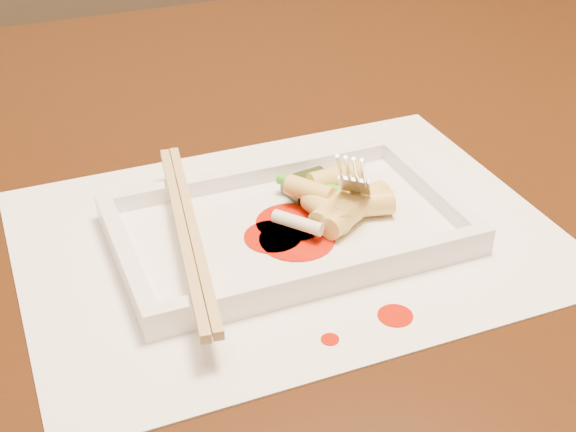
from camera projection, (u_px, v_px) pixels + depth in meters
name	position (u px, v px, depth m)	size (l,w,h in m)	color
table	(294.00, 246.00, 0.78)	(1.40, 0.90, 0.75)	black
placemat	(288.00, 237.00, 0.61)	(0.40, 0.30, 0.00)	white
sauce_splatter_a	(395.00, 316.00, 0.53)	(0.02, 0.02, 0.00)	#B51505
sauce_splatter_b	(330.00, 339.00, 0.51)	(0.01, 0.01, 0.00)	#B51505
plate_base	(288.00, 231.00, 0.61)	(0.26, 0.16, 0.01)	white
plate_rim_far	(254.00, 174.00, 0.66)	(0.26, 0.01, 0.01)	white
plate_rim_near	(329.00, 274.00, 0.55)	(0.26, 0.01, 0.01)	white
plate_rim_left	(125.00, 256.00, 0.56)	(0.01, 0.14, 0.01)	white
plate_rim_right	(431.00, 188.00, 0.64)	(0.01, 0.14, 0.01)	white
veg_piece	(309.00, 185.00, 0.65)	(0.04, 0.03, 0.01)	black
scallion_white	(298.00, 223.00, 0.59)	(0.01, 0.01, 0.04)	#EAEACC
scallion_green	(328.00, 189.00, 0.63)	(0.01, 0.01, 0.09)	#2B9C19
chopstick_a	(182.00, 231.00, 0.57)	(0.01, 0.24, 0.01)	tan
chopstick_b	(193.00, 228.00, 0.57)	(0.01, 0.24, 0.01)	tan
fork	(365.00, 114.00, 0.60)	(0.09, 0.10, 0.14)	silver
sauce_blob_0	(273.00, 237.00, 0.60)	(0.04, 0.04, 0.00)	#B51505
sauce_blob_1	(291.00, 223.00, 0.61)	(0.05, 0.05, 0.00)	#B51505
sauce_blob_2	(297.00, 239.00, 0.59)	(0.06, 0.06, 0.00)	#B51505
rice_cake_0	(347.00, 215.00, 0.60)	(0.02, 0.02, 0.05)	#EED86F
rice_cake_1	(364.00, 204.00, 0.62)	(0.02, 0.02, 0.05)	#EED86F
rice_cake_2	(336.00, 177.00, 0.64)	(0.02, 0.02, 0.04)	#EED86F
rice_cake_3	(336.00, 208.00, 0.61)	(0.02, 0.02, 0.05)	#EED86F
rice_cake_4	(349.00, 206.00, 0.61)	(0.02, 0.02, 0.04)	#EED86F
rice_cake_5	(309.00, 191.00, 0.62)	(0.02, 0.02, 0.04)	#EED86F
rice_cake_6	(326.00, 212.00, 0.61)	(0.02, 0.02, 0.04)	#EED86F
rice_cake_7	(361.00, 202.00, 0.62)	(0.02, 0.02, 0.05)	#EED86F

